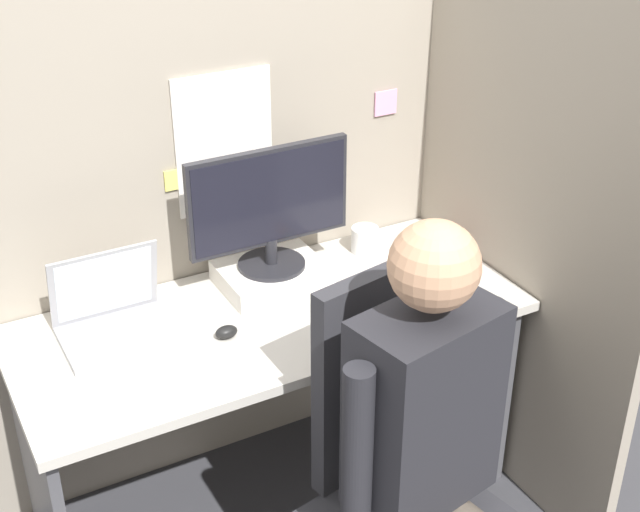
# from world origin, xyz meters

# --- Properties ---
(cubicle_panel_back) EXTENTS (1.97, 0.05, 1.64)m
(cubicle_panel_back) POSITION_xyz_m (0.00, 0.66, 0.82)
(cubicle_panel_back) COLOR gray
(cubicle_panel_back) RESTS_ON ground
(cubicle_panel_right) EXTENTS (0.04, 1.26, 1.64)m
(cubicle_panel_right) POSITION_xyz_m (0.76, 0.25, 0.82)
(cubicle_panel_right) COLOR gray
(cubicle_panel_right) RESTS_ON ground
(desk) EXTENTS (1.47, 0.64, 0.72)m
(desk) POSITION_xyz_m (0.00, 0.32, 0.54)
(desk) COLOR beige
(desk) RESTS_ON ground
(paper_box) EXTENTS (0.31, 0.24, 0.06)m
(paper_box) POSITION_xyz_m (0.08, 0.47, 0.75)
(paper_box) COLOR white
(paper_box) RESTS_ON desk
(monitor) EXTENTS (0.51, 0.20, 0.38)m
(monitor) POSITION_xyz_m (0.08, 0.47, 0.98)
(monitor) COLOR #232328
(monitor) RESTS_ON paper_box
(laptop) EXTENTS (0.30, 0.24, 0.25)m
(laptop) POSITION_xyz_m (-0.42, 0.43, 0.77)
(laptop) COLOR #99999E
(laptop) RESTS_ON desk
(mouse) EXTENTS (0.06, 0.04, 0.04)m
(mouse) POSITION_xyz_m (-0.16, 0.27, 0.74)
(mouse) COLOR black
(mouse) RESTS_ON desk
(stapler) EXTENTS (0.04, 0.14, 0.04)m
(stapler) POSITION_xyz_m (0.62, 0.38, 0.74)
(stapler) COLOR #A31919
(stapler) RESTS_ON desk
(carrot_toy) EXTENTS (0.04, 0.14, 0.04)m
(carrot_toy) POSITION_xyz_m (0.25, 0.17, 0.74)
(carrot_toy) COLOR orange
(carrot_toy) RESTS_ON desk
(office_chair) EXTENTS (0.55, 0.59, 1.05)m
(office_chair) POSITION_xyz_m (0.10, -0.24, 0.52)
(office_chair) COLOR #2D2D33
(office_chair) RESTS_ON ground
(person) EXTENTS (0.47, 0.46, 1.29)m
(person) POSITION_xyz_m (0.07, -0.40, 0.75)
(person) COLOR brown
(person) RESTS_ON ground
(coffee_mug) EXTENTS (0.09, 0.09, 0.09)m
(coffee_mug) POSITION_xyz_m (0.44, 0.52, 0.76)
(coffee_mug) COLOR white
(coffee_mug) RESTS_ON desk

